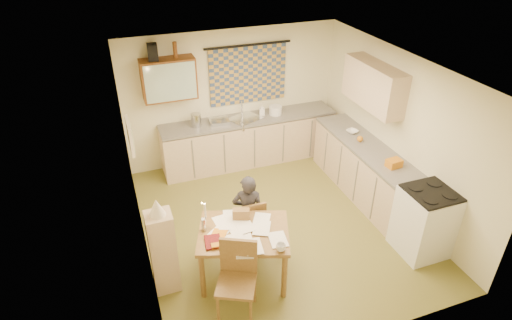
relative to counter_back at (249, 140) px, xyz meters
name	(u,v)px	position (x,y,z in m)	size (l,w,h in m)	color
floor	(277,223)	(-0.22, -1.95, -0.46)	(4.00, 4.50, 0.02)	brown
ceiling	(282,69)	(-0.22, -1.95, 2.06)	(4.00, 4.50, 0.02)	white
wall_back	(232,97)	(-0.22, 0.31, 0.80)	(4.00, 0.02, 2.50)	beige
wall_front	(367,260)	(-0.22, -4.21, 0.80)	(4.00, 0.02, 2.50)	beige
wall_left	(135,181)	(-2.23, -1.95, 0.80)	(0.02, 4.50, 2.50)	beige
wall_right	(398,132)	(1.79, -1.95, 0.80)	(0.02, 4.50, 2.50)	beige
window_blind	(248,75)	(0.08, 0.27, 1.20)	(1.45, 0.03, 1.05)	navy
curtain_rod	(248,45)	(0.08, 0.25, 1.75)	(0.04, 0.04, 1.60)	black
wall_cabinet	(169,79)	(-1.37, 0.13, 1.35)	(0.90, 0.34, 0.70)	#572E10
wall_cabinet_glass	(171,83)	(-1.37, -0.04, 1.35)	(0.84, 0.02, 0.64)	#99B2A5
upper_cabinet_right	(374,85)	(1.61, -1.40, 1.40)	(0.34, 1.30, 0.70)	tan
framed_print	(130,136)	(-2.19, -1.55, 1.25)	(0.04, 0.50, 0.40)	beige
print_canvas	(132,135)	(-2.16, -1.55, 1.25)	(0.01, 0.42, 0.32)	silver
counter_back	(249,140)	(0.00, 0.00, 0.00)	(3.30, 0.62, 0.92)	tan
counter_right	(372,177)	(1.48, -1.89, 0.00)	(0.62, 2.95, 0.92)	tan
stove	(425,222)	(1.48, -3.20, 0.05)	(0.66, 0.66, 1.01)	white
sink	(245,121)	(-0.08, 0.00, 0.43)	(0.55, 0.45, 0.10)	silver
tap	(242,108)	(-0.08, 0.18, 0.61)	(0.03, 0.03, 0.28)	silver
dish_rack	(219,121)	(-0.57, 0.00, 0.50)	(0.35, 0.30, 0.06)	silver
kettle	(196,120)	(-0.99, 0.00, 0.59)	(0.18, 0.18, 0.24)	silver
mixing_bowl	(275,110)	(0.52, 0.00, 0.55)	(0.24, 0.24, 0.16)	white
soap_bottle	(262,110)	(0.28, 0.05, 0.57)	(0.12, 0.12, 0.21)	white
bowl	(352,131)	(1.48, -1.17, 0.49)	(0.25, 0.25, 0.05)	white
orange_bag	(394,163)	(1.48, -2.36, 0.53)	(0.22, 0.16, 0.12)	orange
fruit_orange	(360,139)	(1.43, -1.49, 0.52)	(0.10, 0.10, 0.10)	orange
speaker	(153,52)	(-1.58, 0.13, 1.83)	(0.16, 0.20, 0.26)	black
bottle_green	(155,52)	(-1.54, 0.13, 1.83)	(0.07, 0.07, 0.26)	#195926
bottle_brown	(175,50)	(-1.22, 0.13, 1.83)	(0.07, 0.07, 0.26)	#572E10
dining_table	(244,253)	(-1.05, -2.81, -0.07)	(1.36, 1.20, 0.75)	brown
chair_far	(250,230)	(-0.78, -2.26, -0.20)	(0.37, 0.37, 0.82)	brown
chair_near	(237,293)	(-1.33, -3.36, -0.15)	(0.60, 0.60, 0.99)	brown
person	(248,213)	(-0.81, -2.29, 0.15)	(0.51, 0.42, 1.21)	black
shelf_stand	(163,252)	(-2.06, -2.65, 0.13)	(0.32, 0.30, 1.17)	tan
lampshade	(157,207)	(-2.06, -2.65, 0.83)	(0.20, 0.20, 0.22)	beige
letter_rack	(241,214)	(-1.00, -2.57, 0.38)	(0.22, 0.10, 0.16)	brown
mug	(281,247)	(-0.74, -3.29, 0.35)	(0.14, 0.14, 0.09)	white
magazine	(205,243)	(-1.57, -2.87, 0.31)	(0.23, 0.29, 0.02)	maroon
book	(211,235)	(-1.46, -2.74, 0.31)	(0.29, 0.31, 0.02)	orange
orange_box	(216,246)	(-1.45, -2.97, 0.32)	(0.12, 0.08, 0.04)	orange
eyeglasses	(256,246)	(-1.00, -3.13, 0.31)	(0.13, 0.04, 0.02)	black
candle_holder	(204,225)	(-1.51, -2.61, 0.39)	(0.06, 0.06, 0.18)	silver
candle	(205,211)	(-1.48, -2.60, 0.59)	(0.02, 0.02, 0.22)	white
candle_flame	(202,203)	(-1.51, -2.60, 0.71)	(0.02, 0.02, 0.02)	#FFCC66
papers	(242,231)	(-1.08, -2.81, 0.31)	(0.98, 1.02, 0.02)	white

